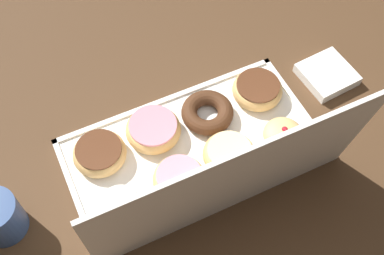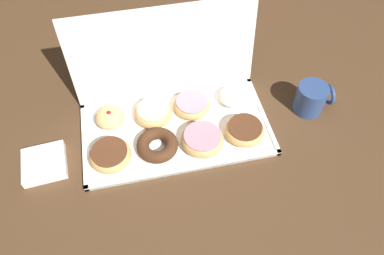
{
  "view_description": "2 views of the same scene",
  "coord_description": "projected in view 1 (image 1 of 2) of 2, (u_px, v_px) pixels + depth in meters",
  "views": [
    {
      "loc": [
        0.23,
        0.49,
        0.93
      ],
      "look_at": [
        -0.01,
        -0.03,
        0.04
      ],
      "focal_mm": 45.7,
      "sensor_mm": 36.0,
      "label": 1
    },
    {
      "loc": [
        -0.09,
        -0.64,
        0.87
      ],
      "look_at": [
        0.04,
        -0.02,
        0.03
      ],
      "focal_mm": 33.91,
      "sensor_mm": 36.0,
      "label": 2
    }
  ],
  "objects": [
    {
      "name": "powdered_filled_donut_7",
      "position": [
        120.0,
        205.0,
        0.97
      ],
      "size": [
        0.09,
        0.09,
        0.04
      ],
      "color": "white",
      "rests_on": "donut_box"
    },
    {
      "name": "ground_plane",
      "position": [
        192.0,
        150.0,
        1.08
      ],
      "size": [
        3.0,
        3.0,
        0.0
      ],
      "primitive_type": "plane",
      "color": "#4C331E"
    },
    {
      "name": "box_lid_open",
      "position": [
        234.0,
        183.0,
        0.87
      ],
      "size": [
        0.55,
        0.05,
        0.3
      ],
      "primitive_type": "cube",
      "rotation": [
        1.44,
        0.0,
        0.0
      ],
      "color": "white",
      "rests_on": "ground"
    },
    {
      "name": "chocolate_frosted_donut_3",
      "position": [
        100.0,
        153.0,
        1.04
      ],
      "size": [
        0.12,
        0.12,
        0.04
      ],
      "color": "tan",
      "rests_on": "donut_box"
    },
    {
      "name": "pink_frosted_donut_6",
      "position": [
        179.0,
        179.0,
        1.01
      ],
      "size": [
        0.11,
        0.11,
        0.04
      ],
      "color": "tan",
      "rests_on": "donut_box"
    },
    {
      "name": "glazed_ring_donut_5",
      "position": [
        229.0,
        154.0,
        1.04
      ],
      "size": [
        0.11,
        0.11,
        0.04
      ],
      "color": "tan",
      "rests_on": "donut_box"
    },
    {
      "name": "chocolate_cake_ring_donut_1",
      "position": [
        207.0,
        112.0,
        1.1
      ],
      "size": [
        0.12,
        0.12,
        0.04
      ],
      "color": "#472816",
      "rests_on": "donut_box"
    },
    {
      "name": "napkin_stack",
      "position": [
        327.0,
        75.0,
        1.17
      ],
      "size": [
        0.12,
        0.12,
        0.03
      ],
      "primitive_type": "cube",
      "rotation": [
        0.0,
        0.0,
        0.07
      ],
      "color": "white",
      "rests_on": "ground"
    },
    {
      "name": "jelly_filled_donut_4",
      "position": [
        283.0,
        135.0,
        1.06
      ],
      "size": [
        0.09,
        0.09,
        0.05
      ],
      "color": "#E5B770",
      "rests_on": "donut_box"
    },
    {
      "name": "pink_frosted_donut_2",
      "position": [
        153.0,
        129.0,
        1.07
      ],
      "size": [
        0.12,
        0.12,
        0.04
      ],
      "color": "tan",
      "rests_on": "donut_box"
    },
    {
      "name": "donut_box",
      "position": [
        192.0,
        148.0,
        1.07
      ],
      "size": [
        0.55,
        0.29,
        0.01
      ],
      "color": "white",
      "rests_on": "ground"
    },
    {
      "name": "chocolate_frosted_donut_0",
      "position": [
        257.0,
        89.0,
        1.13
      ],
      "size": [
        0.12,
        0.12,
        0.04
      ],
      "color": "tan",
      "rests_on": "donut_box"
    }
  ]
}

